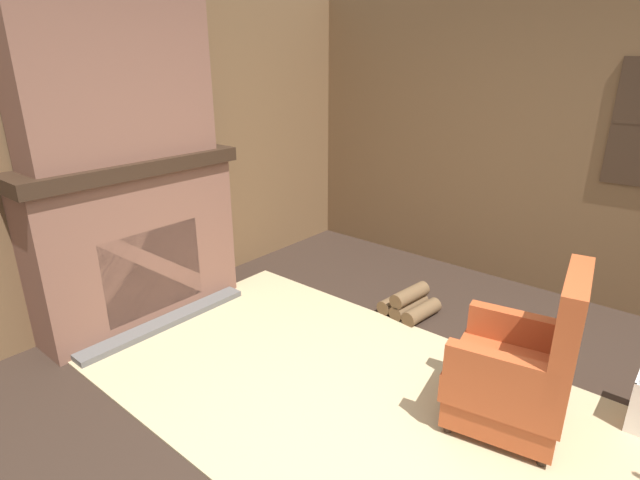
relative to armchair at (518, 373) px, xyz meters
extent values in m
plane|color=#2D2119|center=(-0.39, -0.66, -0.37)|extent=(14.00, 14.00, 0.00)
cube|color=brown|center=(-3.14, -0.66, 0.98)|extent=(0.06, 6.02, 2.70)
cube|color=brown|center=(-0.39, 2.09, 0.98)|extent=(6.02, 0.06, 2.70)
cube|color=brown|center=(-2.90, -0.66, 0.25)|extent=(0.42, 1.66, 1.24)
cube|color=black|center=(-2.73, -0.66, 0.10)|extent=(0.08, 0.86, 0.70)
cube|color=#565451|center=(-2.61, -0.66, -0.34)|extent=(0.16, 1.49, 0.06)
cube|color=black|center=(-2.90, -0.66, 0.93)|extent=(0.52, 1.76, 0.11)
cube|color=brown|center=(-2.90, -0.66, 1.64)|extent=(0.37, 1.46, 1.33)
cube|color=tan|center=(-0.65, -0.39, -0.37)|extent=(4.25, 2.07, 0.01)
cube|color=#A84723|center=(-0.05, -0.01, -0.19)|extent=(0.71, 0.69, 0.24)
cube|color=#A84723|center=(-0.05, -0.01, -0.04)|extent=(0.74, 0.72, 0.18)
cube|color=#A84723|center=(0.21, 0.04, 0.36)|extent=(0.23, 0.63, 0.62)
cube|color=#A84723|center=(-0.02, -0.27, 0.15)|extent=(0.59, 0.19, 0.20)
cube|color=#A84723|center=(-0.12, 0.25, 0.15)|extent=(0.59, 0.19, 0.20)
cylinder|color=#332319|center=(-0.26, -0.30, -0.34)|extent=(0.06, 0.06, 0.06)
cylinder|color=#332319|center=(-0.35, 0.19, -0.34)|extent=(0.06, 0.06, 0.06)
cylinder|color=#332319|center=(0.25, -0.21, -0.34)|extent=(0.06, 0.06, 0.06)
cylinder|color=#332319|center=(0.16, 0.28, -0.34)|extent=(0.06, 0.06, 0.06)
cylinder|color=brown|center=(-1.32, 0.83, -0.31)|extent=(0.17, 0.41, 0.13)
cylinder|color=brown|center=(-1.19, 0.82, -0.31)|extent=(0.17, 0.41, 0.13)
cylinder|color=brown|center=(-1.06, 0.80, -0.31)|extent=(0.17, 0.41, 0.13)
cylinder|color=brown|center=(-1.19, 0.82, -0.19)|extent=(0.17, 0.41, 0.13)
cube|color=white|center=(0.53, 0.53, -0.20)|extent=(0.02, 0.32, 0.35)
ellipsoid|color=#47708E|center=(-2.94, -1.25, 1.03)|extent=(0.11, 0.11, 0.10)
cylinder|color=white|center=(-2.94, -1.25, 1.17)|extent=(0.06, 0.06, 0.18)
cube|color=gray|center=(-2.94, -0.03, 1.06)|extent=(0.14, 0.26, 0.15)
cube|color=silver|center=(-2.86, -0.03, 1.06)|extent=(0.01, 0.04, 0.02)
cylinder|color=gold|center=(-2.96, -0.65, 1.11)|extent=(0.07, 0.26, 0.26)
camera|label=1|loc=(0.69, -2.60, 1.73)|focal=28.00mm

